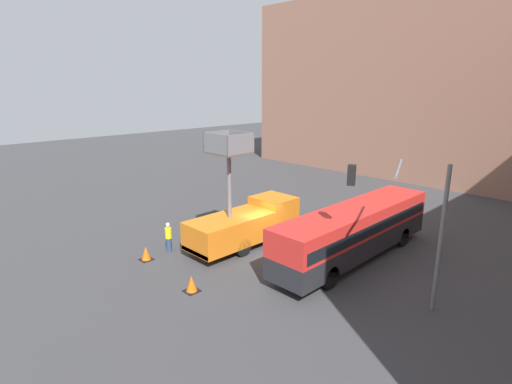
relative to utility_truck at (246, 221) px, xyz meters
name	(u,v)px	position (x,y,z in m)	size (l,w,h in m)	color
ground_plane	(268,248)	(1.32, 0.53, -1.48)	(120.00, 120.00, 0.00)	#38383A
building_backdrop_far	(456,85)	(1.32, 27.14, 7.89)	(44.00, 10.00, 18.74)	#936651
utility_truck	(246,221)	(0.00, 0.00, 0.00)	(2.47, 7.33, 6.89)	orange
city_bus	(355,228)	(5.66, 2.87, 0.30)	(2.43, 11.96, 2.98)	#232328
traffic_light_pole	(409,210)	(9.68, 0.25, 2.84)	(3.77, 3.52, 6.36)	slate
road_worker_near_truck	(169,237)	(-2.43, -3.89, -0.61)	(0.38, 0.38, 1.74)	navy
road_worker_directing	(320,251)	(4.94, 0.75, -0.59)	(0.38, 0.38, 1.78)	navy
traffic_cone_near_truck	(146,254)	(-2.28, -5.47, -1.12)	(0.67, 0.67, 0.76)	black
traffic_cone_mid_road	(192,284)	(2.38, -5.74, -1.11)	(0.67, 0.67, 0.77)	black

